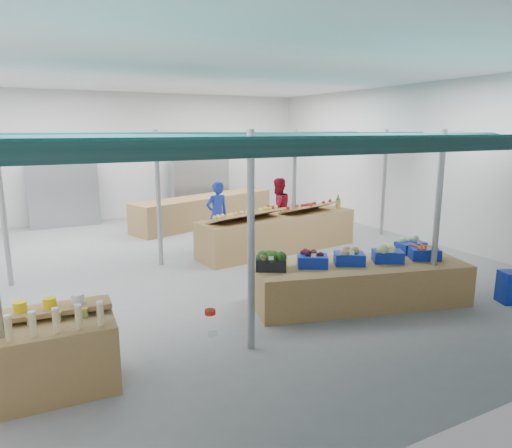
{
  "coord_description": "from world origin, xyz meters",
  "views": [
    {
      "loc": [
        -3.65,
        -9.26,
        3.0
      ],
      "look_at": [
        0.32,
        -1.6,
        1.2
      ],
      "focal_mm": 32.0,
      "sensor_mm": 36.0,
      "label": 1
    }
  ],
  "objects_px": {
    "vendor_right": "(278,209)",
    "vendor_left": "(217,215)",
    "bottle_shelf": "(30,358)",
    "veg_counter": "(359,283)",
    "fruit_counter": "(279,233)"
  },
  "relations": [
    {
      "from": "bottle_shelf",
      "to": "vendor_right",
      "type": "distance_m",
      "value": 8.21
    },
    {
      "from": "vendor_left",
      "to": "veg_counter",
      "type": "bearing_deg",
      "value": 90.51
    },
    {
      "from": "veg_counter",
      "to": "vendor_right",
      "type": "xyz_separation_m",
      "value": [
        1.12,
        4.77,
        0.49
      ]
    },
    {
      "from": "vendor_right",
      "to": "vendor_left",
      "type": "bearing_deg",
      "value": -7.65
    },
    {
      "from": "bottle_shelf",
      "to": "vendor_right",
      "type": "relative_size",
      "value": 1.13
    },
    {
      "from": "fruit_counter",
      "to": "vendor_left",
      "type": "height_order",
      "value": "vendor_left"
    },
    {
      "from": "vendor_left",
      "to": "vendor_right",
      "type": "height_order",
      "value": "same"
    },
    {
      "from": "veg_counter",
      "to": "vendor_right",
      "type": "distance_m",
      "value": 4.92
    },
    {
      "from": "fruit_counter",
      "to": "vendor_right",
      "type": "xyz_separation_m",
      "value": [
        0.6,
        1.1,
        0.39
      ]
    },
    {
      "from": "veg_counter",
      "to": "fruit_counter",
      "type": "xyz_separation_m",
      "value": [
        0.52,
        3.67,
        0.1
      ]
    },
    {
      "from": "fruit_counter",
      "to": "vendor_right",
      "type": "height_order",
      "value": "vendor_right"
    },
    {
      "from": "fruit_counter",
      "to": "vendor_right",
      "type": "relative_size",
      "value": 2.5
    },
    {
      "from": "bottle_shelf",
      "to": "veg_counter",
      "type": "xyz_separation_m",
      "value": [
        5.18,
        0.49,
        -0.09
      ]
    },
    {
      "from": "bottle_shelf",
      "to": "vendor_right",
      "type": "height_order",
      "value": "vendor_right"
    },
    {
      "from": "fruit_counter",
      "to": "vendor_left",
      "type": "relative_size",
      "value": 2.5
    }
  ]
}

